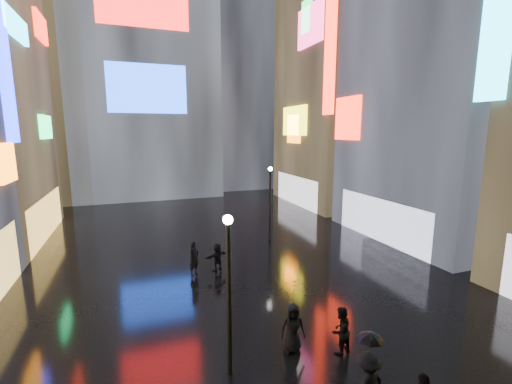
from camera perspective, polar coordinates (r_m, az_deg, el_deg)
ground at (r=23.57m, az=-6.75°, el=-8.81°), size 140.00×140.00×0.00m
building_right_mid at (r=29.09m, az=29.89°, el=23.52°), size 10.28×13.70×30.00m
building_right_far at (r=38.58m, az=14.07°, el=19.29°), size 10.28×12.00×28.00m
tower_main at (r=47.68m, az=-18.72°, el=25.90°), size 16.00×14.20×42.00m
tower_flank_right at (r=50.63m, az=-3.85°, el=20.74°), size 12.00×12.00×34.00m
tower_flank_left at (r=44.98m, az=-32.70°, el=15.42°), size 10.00×10.00×26.00m
lamp_near at (r=10.79m, az=-4.56°, el=-15.50°), size 0.30×0.30×5.20m
lamp_far at (r=23.93m, az=2.37°, el=-1.15°), size 0.30×0.30×5.20m
pedestrian_1 at (r=13.03m, az=13.91°, el=-21.48°), size 0.96×0.84×1.68m
pedestrian_4 at (r=12.83m, az=6.14°, el=-21.61°), size 0.96×0.75×1.74m
pedestrian_5 at (r=19.30m, az=-6.45°, el=-10.73°), size 1.48×1.00×1.53m
pedestrian_6 at (r=18.88m, az=-10.26°, el=-10.82°), size 0.80×0.76×1.84m
umbrella_1 at (r=10.18m, az=18.47°, el=-22.77°), size 0.93×0.93×0.60m
umbrella_2 at (r=12.19m, az=6.26°, el=-16.34°), size 1.21×1.19×0.90m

